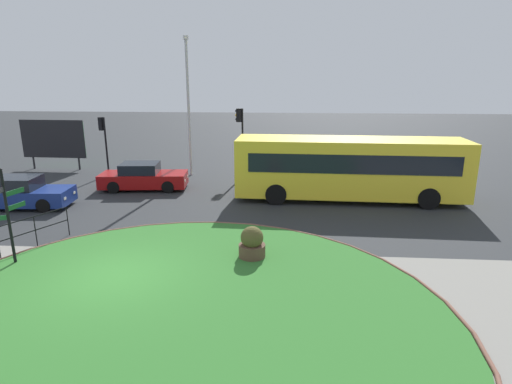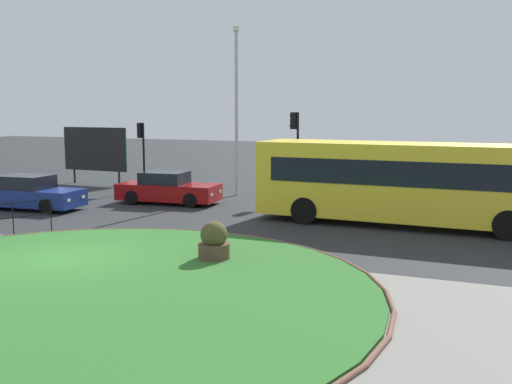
% 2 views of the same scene
% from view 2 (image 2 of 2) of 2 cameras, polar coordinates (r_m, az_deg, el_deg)
% --- Properties ---
extents(ground, '(120.00, 120.00, 0.00)m').
position_cam_2_polar(ground, '(17.75, -17.97, -6.30)').
color(ground, '#282B2D').
extents(sidewalk_paving, '(32.00, 8.10, 0.02)m').
position_cam_2_polar(sidewalk_paving, '(16.37, -22.41, -7.67)').
color(sidewalk_paving, gray).
rests_on(sidewalk_paving, ground).
extents(grass_island, '(14.33, 14.33, 0.10)m').
position_cam_2_polar(grass_island, '(14.66, -17.12, -9.05)').
color(grass_island, '#2D6B28').
rests_on(grass_island, ground).
extents(grass_kerb_ring, '(14.64, 14.64, 0.11)m').
position_cam_2_polar(grass_kerb_ring, '(14.66, -17.13, -9.03)').
color(grass_kerb_ring, brown).
rests_on(grass_kerb_ring, ground).
extents(bus_yellow, '(10.97, 2.91, 3.00)m').
position_cam_2_polar(bus_yellow, '(22.46, 14.10, 0.97)').
color(bus_yellow, yellow).
rests_on(bus_yellow, ground).
extents(car_near_lane, '(4.63, 2.03, 1.45)m').
position_cam_2_polar(car_near_lane, '(27.24, -20.65, -0.15)').
color(car_near_lane, navy).
rests_on(car_near_lane, ground).
extents(car_far_lane, '(4.67, 2.19, 1.43)m').
position_cam_2_polar(car_far_lane, '(27.34, -8.34, 0.28)').
color(car_far_lane, maroon).
rests_on(car_far_lane, ground).
extents(traffic_light_near, '(0.48, 0.32, 3.52)m').
position_cam_2_polar(traffic_light_near, '(31.70, -10.77, 4.77)').
color(traffic_light_near, black).
rests_on(traffic_light_near, ground).
extents(traffic_light_far, '(0.49, 0.31, 4.07)m').
position_cam_2_polar(traffic_light_far, '(28.10, 3.73, 5.30)').
color(traffic_light_far, black).
rests_on(traffic_light_far, ground).
extents(lamppost_tall, '(0.32, 0.32, 8.11)m').
position_cam_2_polar(lamppost_tall, '(29.46, -1.85, 8.11)').
color(lamppost_tall, '#B7B7BC').
rests_on(lamppost_tall, ground).
extents(billboard_left, '(4.27, 0.27, 3.20)m').
position_cam_2_polar(billboard_left, '(35.09, -14.95, 3.89)').
color(billboard_left, black).
rests_on(billboard_left, ground).
extents(planter_near_signpost, '(0.89, 0.89, 1.14)m').
position_cam_2_polar(planter_near_signpost, '(16.84, -4.00, -4.87)').
color(planter_near_signpost, brown).
rests_on(planter_near_signpost, ground).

